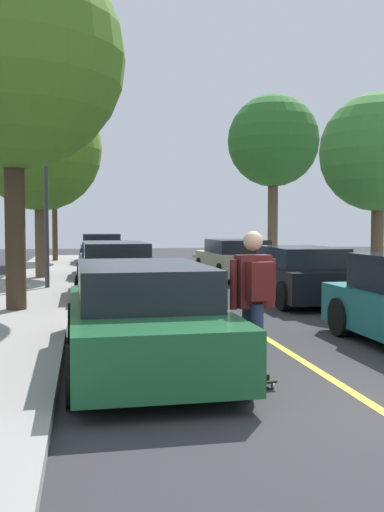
# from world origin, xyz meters

# --- Properties ---
(ground) EXTENTS (80.00, 80.00, 0.00)m
(ground) POSITION_xyz_m (0.00, 0.00, 0.00)
(ground) COLOR #2D2D30
(center_line) EXTENTS (0.12, 39.20, 0.01)m
(center_line) POSITION_xyz_m (0.00, 4.00, 0.00)
(center_line) COLOR gold
(center_line) RESTS_ON ground
(parked_car_left_nearest) EXTENTS (2.03, 4.67, 1.34)m
(parked_car_left_nearest) POSITION_xyz_m (-2.17, 2.26, 0.66)
(parked_car_left_nearest) COLOR #1E5B33
(parked_car_left_nearest) RESTS_ON ground
(parked_car_left_near) EXTENTS (1.84, 4.05, 1.42)m
(parked_car_left_near) POSITION_xyz_m (-2.17, 9.17, 0.70)
(parked_car_left_near) COLOR #38383D
(parked_car_left_near) RESTS_ON ground
(parked_car_left_far) EXTENTS (1.96, 4.10, 1.28)m
(parked_car_left_far) POSITION_xyz_m (-2.17, 14.70, 0.63)
(parked_car_left_far) COLOR #196066
(parked_car_left_far) RESTS_ON ground
(parked_car_left_farthest) EXTENTS (1.94, 4.61, 1.42)m
(parked_car_left_farthest) POSITION_xyz_m (-2.17, 21.85, 0.69)
(parked_car_left_farthest) COLOR navy
(parked_car_left_farthest) RESTS_ON ground
(parked_car_right_near) EXTENTS (1.95, 4.18, 1.32)m
(parked_car_right_near) POSITION_xyz_m (2.17, 7.95, 0.66)
(parked_car_right_near) COLOR black
(parked_car_right_near) RESTS_ON ground
(parked_car_right_far) EXTENTS (2.07, 4.49, 1.34)m
(parked_car_right_far) POSITION_xyz_m (2.17, 14.13, 0.66)
(parked_car_right_far) COLOR #BCAD89
(parked_car_right_far) RESTS_ON ground
(street_tree_left_nearest) EXTENTS (4.48, 4.48, 7.29)m
(street_tree_left_nearest) POSITION_xyz_m (-4.28, 6.91, 5.17)
(street_tree_left_nearest) COLOR #3D2D1E
(street_tree_left_nearest) RESTS_ON sidewalk_left
(street_tree_left_near) EXTENTS (3.90, 3.90, 6.06)m
(street_tree_left_near) POSITION_xyz_m (-4.28, 14.35, 4.22)
(street_tree_left_near) COLOR brown
(street_tree_left_near) RESTS_ON sidewalk_left
(street_tree_left_far) EXTENTS (4.48, 4.48, 7.56)m
(street_tree_left_far) POSITION_xyz_m (-4.28, 23.21, 5.45)
(street_tree_left_far) COLOR #4C3823
(street_tree_left_far) RESTS_ON sidewalk_left
(street_tree_right_nearest) EXTENTS (2.92, 2.92, 4.96)m
(street_tree_right_nearest) POSITION_xyz_m (4.28, 8.24, 3.62)
(street_tree_right_nearest) COLOR brown
(street_tree_right_nearest) RESTS_ON sidewalk_right
(street_tree_right_near) EXTENTS (3.51, 3.51, 6.68)m
(street_tree_right_near) POSITION_xyz_m (4.28, 16.59, 5.03)
(street_tree_right_near) COLOR brown
(street_tree_right_near) RESTS_ON sidewalk_right
(streetlamp) EXTENTS (0.36, 0.24, 5.08)m
(streetlamp) POSITION_xyz_m (-3.92, 11.04, 3.07)
(streetlamp) COLOR #38383D
(streetlamp) RESTS_ON sidewalk_left
(skateboard) EXTENTS (0.35, 0.86, 0.10)m
(skateboard) POSITION_xyz_m (-0.96, 1.22, 0.09)
(skateboard) COLOR black
(skateboard) RESTS_ON ground
(skateboarder) EXTENTS (0.59, 0.71, 1.68)m
(skateboarder) POSITION_xyz_m (-0.96, 1.19, 1.05)
(skateboarder) COLOR black
(skateboarder) RESTS_ON skateboard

